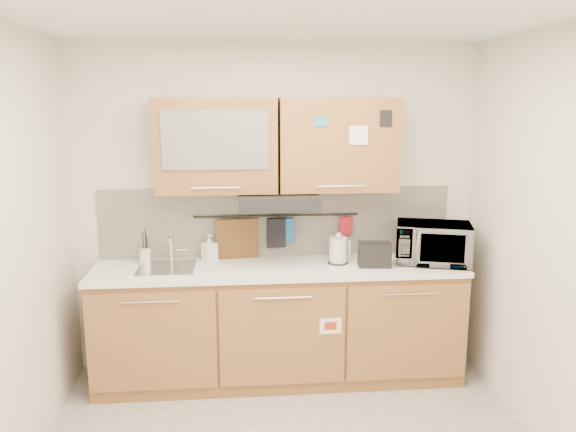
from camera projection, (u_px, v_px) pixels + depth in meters
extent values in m
plane|color=white|center=(296.00, 9.00, 2.78)|extent=(3.20, 3.20, 0.00)
plane|color=silver|center=(276.00, 209.00, 4.51)|extent=(3.20, 0.00, 3.20)
plane|color=silver|center=(575.00, 254.00, 3.18)|extent=(0.00, 3.00, 3.00)
cube|color=#9D6D37|center=(279.00, 325.00, 4.39)|extent=(2.80, 0.60, 0.88)
cube|color=black|center=(280.00, 371.00, 4.46)|extent=(2.80, 0.54, 0.10)
cube|color=#A6693B|center=(152.00, 342.00, 3.99)|extent=(0.91, 0.02, 0.74)
cylinder|color=silver|center=(149.00, 302.00, 3.91)|extent=(0.41, 0.01, 0.01)
cube|color=#A6693B|center=(283.00, 337.00, 4.08)|extent=(0.91, 0.02, 0.74)
cylinder|color=silver|center=(283.00, 298.00, 3.99)|extent=(0.41, 0.01, 0.01)
cube|color=#A6693B|center=(408.00, 333.00, 4.16)|extent=(0.91, 0.02, 0.74)
cylinder|color=silver|center=(411.00, 294.00, 4.07)|extent=(0.41, 0.01, 0.01)
cube|color=white|center=(279.00, 268.00, 4.28)|extent=(2.82, 0.62, 0.04)
cube|color=silver|center=(276.00, 222.00, 4.52)|extent=(2.80, 0.02, 0.56)
cube|color=#9D6D37|center=(216.00, 145.00, 4.19)|extent=(0.90, 0.35, 0.70)
cube|color=silver|center=(215.00, 140.00, 4.00)|extent=(0.76, 0.02, 0.42)
cube|color=#A6693B|center=(338.00, 145.00, 4.27)|extent=(0.90, 0.35, 0.70)
cube|color=white|center=(359.00, 135.00, 4.09)|extent=(0.14, 0.00, 0.14)
cube|color=black|center=(278.00, 200.00, 4.24)|extent=(0.60, 0.46, 0.10)
cube|color=silver|center=(167.00, 269.00, 4.22)|extent=(0.42, 0.40, 0.03)
cylinder|color=silver|center=(171.00, 248.00, 4.35)|extent=(0.03, 0.03, 0.24)
cylinder|color=silver|center=(169.00, 237.00, 4.25)|extent=(0.02, 0.18, 0.02)
cylinder|color=black|center=(277.00, 216.00, 4.47)|extent=(1.30, 0.02, 0.02)
cylinder|color=silver|center=(146.00, 255.00, 4.32)|extent=(0.14, 0.14, 0.14)
cylinder|color=black|center=(143.00, 248.00, 4.31)|extent=(0.01, 0.01, 0.25)
cylinder|color=black|center=(147.00, 250.00, 4.30)|extent=(0.01, 0.01, 0.23)
cylinder|color=black|center=(146.00, 246.00, 4.32)|extent=(0.01, 0.01, 0.27)
cylinder|color=black|center=(144.00, 252.00, 4.29)|extent=(0.01, 0.01, 0.20)
cylinder|color=silver|center=(338.00, 250.00, 4.33)|extent=(0.16, 0.16, 0.20)
sphere|color=silver|center=(338.00, 235.00, 4.31)|extent=(0.05, 0.05, 0.05)
cube|color=silver|center=(349.00, 248.00, 4.36)|extent=(0.02, 0.03, 0.13)
cylinder|color=black|center=(338.00, 262.00, 4.35)|extent=(0.16, 0.16, 0.01)
cube|color=black|center=(374.00, 254.00, 4.26)|extent=(0.26, 0.17, 0.18)
cube|color=black|center=(369.00, 244.00, 4.24)|extent=(0.08, 0.11, 0.01)
cube|color=black|center=(381.00, 244.00, 4.24)|extent=(0.08, 0.11, 0.01)
imported|color=#999999|center=(433.00, 243.00, 4.34)|extent=(0.64, 0.52, 0.31)
imported|color=#999999|center=(209.00, 248.00, 4.39)|extent=(0.14, 0.14, 0.22)
cube|color=brown|center=(237.00, 245.00, 4.47)|extent=(0.34, 0.07, 0.42)
cube|color=#215697|center=(287.00, 230.00, 4.48)|extent=(0.12, 0.05, 0.20)
cube|color=black|center=(276.00, 233.00, 4.48)|extent=(0.15, 0.05, 0.23)
cube|color=#B41825|center=(346.00, 226.00, 4.52)|extent=(0.11, 0.07, 0.15)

